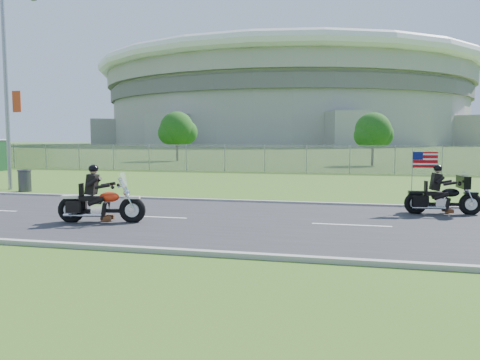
% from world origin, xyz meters
% --- Properties ---
extents(ground, '(420.00, 420.00, 0.00)m').
position_xyz_m(ground, '(0.00, 0.00, 0.00)').
color(ground, '#35591C').
rests_on(ground, ground).
extents(road, '(120.00, 8.00, 0.04)m').
position_xyz_m(road, '(0.00, 0.00, 0.02)').
color(road, '#28282B').
rests_on(road, ground).
extents(curb_north, '(120.00, 0.18, 0.12)m').
position_xyz_m(curb_north, '(0.00, 4.05, 0.05)').
color(curb_north, '#9E9B93').
rests_on(curb_north, ground).
extents(curb_south, '(120.00, 0.18, 0.12)m').
position_xyz_m(curb_south, '(0.00, -4.05, 0.05)').
color(curb_south, '#9E9B93').
rests_on(curb_south, ground).
extents(fence, '(60.00, 0.03, 2.00)m').
position_xyz_m(fence, '(-5.00, 20.00, 1.00)').
color(fence, gray).
rests_on(fence, ground).
extents(stadium, '(140.40, 140.40, 29.20)m').
position_xyz_m(stadium, '(-20.00, 170.00, 15.58)').
color(stadium, '#A3A099').
rests_on(stadium, ground).
extents(streetlight, '(0.90, 2.46, 10.00)m').
position_xyz_m(streetlight, '(-11.98, 6.22, 5.64)').
color(streetlight, gray).
rests_on(streetlight, ground).
extents(tree_fence_near, '(3.52, 3.28, 4.75)m').
position_xyz_m(tree_fence_near, '(6.04, 30.04, 2.97)').
color(tree_fence_near, '#382316').
rests_on(tree_fence_near, ground).
extents(tree_fence_mid, '(3.96, 3.69, 5.30)m').
position_xyz_m(tree_fence_mid, '(-13.95, 34.04, 3.30)').
color(tree_fence_mid, '#382316').
rests_on(tree_fence_mid, ground).
extents(motorcycle_lead, '(2.56, 0.97, 1.73)m').
position_xyz_m(motorcycle_lead, '(-3.13, -1.16, 0.55)').
color(motorcycle_lead, black).
rests_on(motorcycle_lead, ground).
extents(motorcycle_follow, '(2.43, 0.83, 2.03)m').
position_xyz_m(motorcycle_follow, '(6.87, 2.66, 0.56)').
color(motorcycle_follow, black).
rests_on(motorcycle_follow, ground).
extents(trash_can, '(0.75, 0.75, 0.99)m').
position_xyz_m(trash_can, '(-10.75, 5.43, 0.49)').
color(trash_can, '#37373C').
rests_on(trash_can, ground).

